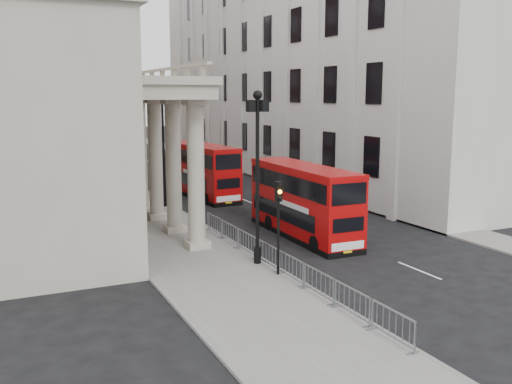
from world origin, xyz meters
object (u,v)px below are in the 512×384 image
at_px(lamp_post_mid, 163,141).
at_px(pedestrian_a, 138,205).
at_px(bus_far, 201,169).
at_px(lamp_post_north, 117,129).
at_px(pedestrian_b, 103,196).
at_px(monument_column, 88,53).
at_px(bus_near, 303,200).
at_px(lamp_post_south, 257,166).
at_px(traffic_light, 279,210).
at_px(pedestrian_c, 141,201).

bearing_deg(lamp_post_mid, pedestrian_a, -131.22).
bearing_deg(lamp_post_mid, bus_far, 39.05).
xyz_separation_m(lamp_post_north, bus_far, (4.08, -12.69, -2.67)).
distance_m(bus_far, pedestrian_b, 8.81).
distance_m(monument_column, bus_near, 85.01).
bearing_deg(lamp_post_south, traffic_light, -87.16).
xyz_separation_m(lamp_post_mid, pedestrian_a, (-2.74, -3.13, -3.93)).
height_order(traffic_light, pedestrian_c, traffic_light).
distance_m(traffic_light, pedestrian_c, 16.80).
relative_size(lamp_post_south, bus_far, 0.83).
relative_size(pedestrian_b, pedestrian_c, 1.23).
xyz_separation_m(monument_column, bus_far, (-2.52, -68.69, -13.74)).
distance_m(lamp_post_north, bus_far, 13.60).
bearing_deg(pedestrian_c, bus_near, -59.49).
relative_size(monument_column, pedestrian_b, 28.37).
bearing_deg(monument_column, pedestrian_b, -98.72).
distance_m(lamp_post_south, lamp_post_north, 32.00).
xyz_separation_m(pedestrian_a, pedestrian_b, (-1.57, 3.99, 0.09)).
relative_size(lamp_post_north, pedestrian_a, 4.82).
distance_m(bus_far, pedestrian_c, 7.97).
relative_size(lamp_post_south, lamp_post_mid, 1.00).
relative_size(lamp_post_south, pedestrian_b, 4.36).
xyz_separation_m(lamp_post_north, pedestrian_c, (-2.14, -17.51, -4.02)).
relative_size(bus_near, pedestrian_a, 5.67).
bearing_deg(bus_far, pedestrian_b, -167.81).
bearing_deg(monument_column, traffic_light, -94.13).
bearing_deg(lamp_post_north, pedestrian_c, -96.95).
bearing_deg(traffic_light, monument_column, 85.87).
xyz_separation_m(monument_column, pedestrian_c, (-8.74, -73.51, -15.09)).
bearing_deg(lamp_post_mid, pedestrian_c, -144.70).
bearing_deg(pedestrian_b, monument_column, -90.83).
bearing_deg(bus_far, pedestrian_c, -146.27).
height_order(monument_column, bus_far, monument_column).
xyz_separation_m(monument_column, lamp_post_mid, (-6.60, -72.00, -11.07)).
bearing_deg(lamp_post_north, bus_far, -72.20).
xyz_separation_m(monument_column, traffic_light, (-6.50, -90.02, -12.88)).
bearing_deg(pedestrian_a, lamp_post_north, 70.92).
bearing_deg(lamp_post_north, traffic_light, -89.83).
distance_m(traffic_light, bus_far, 21.71).
height_order(lamp_post_mid, traffic_light, lamp_post_mid).
distance_m(lamp_post_north, pedestrian_a, 19.72).
bearing_deg(pedestrian_c, pedestrian_b, 128.85).
bearing_deg(pedestrian_b, lamp_post_south, 112.22).
xyz_separation_m(lamp_post_south, pedestrian_a, (-2.74, 12.87, -3.93)).
distance_m(bus_far, pedestrian_a, 9.46).
bearing_deg(lamp_post_mid, bus_near, -67.61).
xyz_separation_m(lamp_post_north, bus_near, (4.89, -27.87, -2.72)).
xyz_separation_m(monument_column, lamp_post_south, (-6.60, -88.00, -11.07)).
bearing_deg(bus_near, bus_far, 94.32).
bearing_deg(monument_column, bus_far, -92.10).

